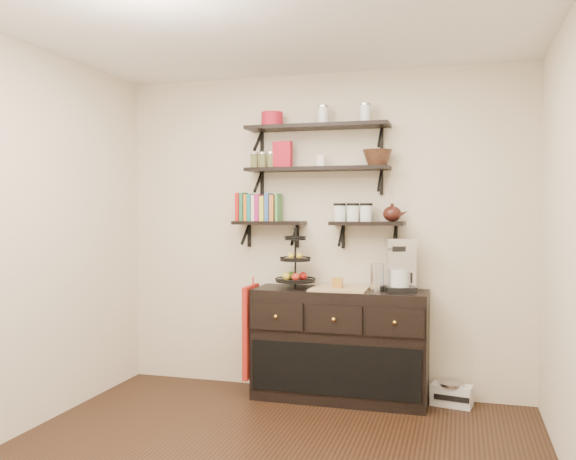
{
  "coord_description": "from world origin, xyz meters",
  "views": [
    {
      "loc": [
        1.16,
        -3.32,
        1.55
      ],
      "look_at": [
        -0.12,
        1.15,
        1.39
      ],
      "focal_mm": 38.0,
      "sensor_mm": 36.0,
      "label": 1
    }
  ],
  "objects_px": {
    "coffee_maker": "(401,266)",
    "sideboard": "(340,344)",
    "fruit_stand": "(296,268)",
    "radio": "(452,394)"
  },
  "relations": [
    {
      "from": "coffee_maker",
      "to": "radio",
      "type": "distance_m",
      "value": 1.09
    },
    {
      "from": "fruit_stand",
      "to": "radio",
      "type": "xyz_separation_m",
      "value": [
        1.25,
        0.08,
        -0.97
      ]
    },
    {
      "from": "fruit_stand",
      "to": "coffee_maker",
      "type": "xyz_separation_m",
      "value": [
        0.85,
        0.03,
        0.04
      ]
    },
    {
      "from": "fruit_stand",
      "to": "sideboard",
      "type": "bearing_deg",
      "value": -0.51
    },
    {
      "from": "fruit_stand",
      "to": "radio",
      "type": "bearing_deg",
      "value": 3.6
    },
    {
      "from": "coffee_maker",
      "to": "radio",
      "type": "xyz_separation_m",
      "value": [
        0.4,
        0.05,
        -1.01
      ]
    },
    {
      "from": "coffee_maker",
      "to": "sideboard",
      "type": "bearing_deg",
      "value": 167.01
    },
    {
      "from": "radio",
      "to": "sideboard",
      "type": "bearing_deg",
      "value": -163.9
    },
    {
      "from": "sideboard",
      "to": "coffee_maker",
      "type": "distance_m",
      "value": 0.81
    },
    {
      "from": "sideboard",
      "to": "radio",
      "type": "distance_m",
      "value": 0.95
    }
  ]
}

